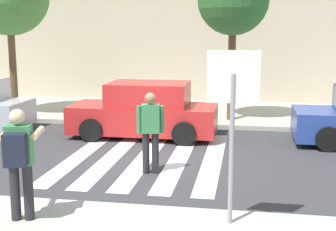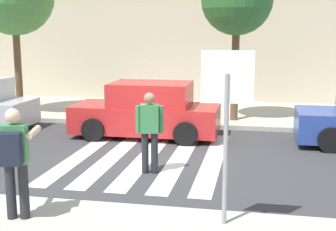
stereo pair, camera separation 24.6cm
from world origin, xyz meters
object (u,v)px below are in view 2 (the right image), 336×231
Objects in this scene: stop_sign at (227,99)px; parked_car_red at (147,111)px; photographer_with_backpack at (15,154)px; pedestrian_crossing at (150,128)px; street_tree_center at (237,0)px.

stop_sign reaches higher than parked_car_red.
photographer_with_backpack is 1.00× the size of pedestrian_crossing.
photographer_with_backpack is (-3.13, -0.44, -0.86)m from stop_sign.
parked_car_red is at bearing 113.64° from stop_sign.
photographer_with_backpack is 9.54m from street_tree_center.
stop_sign is 0.53× the size of street_tree_center.
pedestrian_crossing is 3.45m from parked_car_red.
stop_sign is 8.46m from street_tree_center.
stop_sign reaches higher than photographer_with_backpack.
pedestrian_crossing is (-1.77, 2.66, -1.05)m from stop_sign.
photographer_with_backpack is 3.39m from pedestrian_crossing.
pedestrian_crossing is (1.36, 3.10, -0.19)m from photographer_with_backpack.
parked_car_red is at bearing 104.31° from pedestrian_crossing.
photographer_with_backpack is at bearing -171.92° from stop_sign.
pedestrian_crossing is at bearing 66.33° from photographer_with_backpack.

